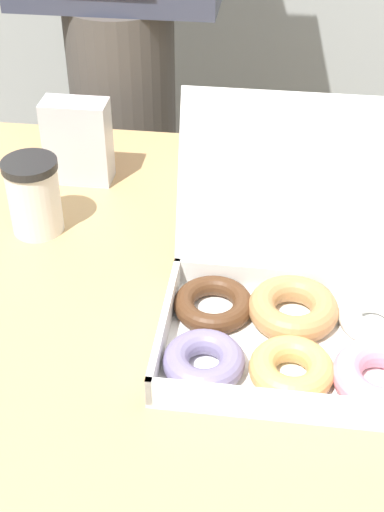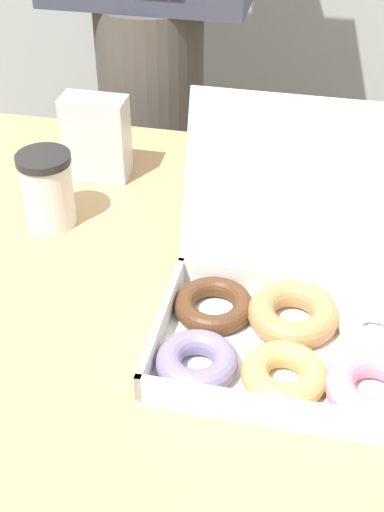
# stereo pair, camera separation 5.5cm
# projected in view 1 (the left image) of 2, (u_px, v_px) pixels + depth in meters

# --- Properties ---
(table) EXTENTS (0.92, 0.84, 0.74)m
(table) POSITION_uv_depth(u_px,v_px,m) (151.00, 441.00, 1.22)
(table) COLOR tan
(table) RESTS_ON ground_plane
(donut_box) EXTENTS (0.35, 0.32, 0.26)m
(donut_box) POSITION_uv_depth(u_px,v_px,m) (296.00, 318.00, 0.87)
(donut_box) COLOR white
(donut_box) RESTS_ON table
(coffee_cup) EXTENTS (0.08, 0.08, 0.12)m
(coffee_cup) POSITION_uv_depth(u_px,v_px,m) (34.00, 196.00, 1.05)
(coffee_cup) COLOR silver
(coffee_cup) RESTS_ON table
(napkin_holder) EXTENTS (0.11, 0.05, 0.14)m
(napkin_holder) POSITION_uv_depth(u_px,v_px,m) (78.00, 142.00, 1.16)
(napkin_holder) COLOR silver
(napkin_holder) RESTS_ON table
(person_customer) EXTENTS (0.41, 0.23, 1.70)m
(person_customer) POSITION_uv_depth(u_px,v_px,m) (117.00, 0.00, 1.42)
(person_customer) COLOR #4C4742
(person_customer) RESTS_ON ground_plane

